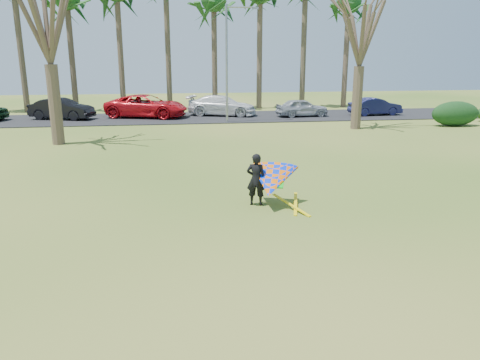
{
  "coord_description": "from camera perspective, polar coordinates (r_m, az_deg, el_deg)",
  "views": [
    {
      "loc": [
        -1.92,
        -11.08,
        4.61
      ],
      "look_at": [
        0.0,
        2.0,
        1.1
      ],
      "focal_mm": 35.0,
      "sensor_mm": 36.0,
      "label": 1
    }
  ],
  "objects": [
    {
      "name": "car_2",
      "position": [
        36.83,
        -11.3,
        8.84
      ],
      "size": [
        6.76,
        4.65,
        1.72
      ],
      "primitive_type": "imported",
      "rotation": [
        0.0,
        0.0,
        1.25
      ],
      "color": "red",
      "rests_on": "parking_strip"
    },
    {
      "name": "car_5",
      "position": [
        39.0,
        16.15,
        8.61
      ],
      "size": [
        4.26,
        1.83,
        1.36
      ],
      "primitive_type": "imported",
      "rotation": [
        0.0,
        0.0,
        1.67
      ],
      "color": "#161944",
      "rests_on": "parking_strip"
    },
    {
      "name": "hedge_near",
      "position": [
        35.12,
        24.76,
        7.36
      ],
      "size": [
        3.34,
        1.52,
        1.67
      ],
      "primitive_type": "ellipsoid",
      "color": "black",
      "rests_on": "ground"
    },
    {
      "name": "ground",
      "position": [
        12.16,
        1.38,
        -7.43
      ],
      "size": [
        100.0,
        100.0,
        0.0
      ],
      "primitive_type": "plane",
      "color": "#245613",
      "rests_on": "ground"
    },
    {
      "name": "car_3",
      "position": [
        37.3,
        -2.22,
        9.07
      ],
      "size": [
        5.8,
        3.82,
        1.56
      ],
      "primitive_type": "imported",
      "rotation": [
        0.0,
        0.0,
        1.24
      ],
      "color": "silver",
      "rests_on": "parking_strip"
    },
    {
      "name": "kite_flyer",
      "position": [
        14.63,
        3.69,
        -0.07
      ],
      "size": [
        2.13,
        2.39,
        2.02
      ],
      "color": "black",
      "rests_on": "ground"
    },
    {
      "name": "palm_6",
      "position": [
        42.51,
        -3.22,
        21.01
      ],
      "size": [
        4.84,
        4.84,
        10.84
      ],
      "color": "brown",
      "rests_on": "ground"
    },
    {
      "name": "parking_strip",
      "position": [
        36.42,
        -5.31,
        7.59
      ],
      "size": [
        46.0,
        7.0,
        0.06
      ],
      "primitive_type": "cube",
      "color": "black",
      "rests_on": "ground"
    },
    {
      "name": "car_4",
      "position": [
        36.98,
        7.55,
        8.74
      ],
      "size": [
        4.13,
        1.98,
        1.36
      ],
      "primitive_type": "imported",
      "rotation": [
        0.0,
        0.0,
        1.66
      ],
      "color": "#9CA1A9",
      "rests_on": "parking_strip"
    },
    {
      "name": "palm_9",
      "position": [
        45.22,
        13.14,
        20.3
      ],
      "size": [
        4.84,
        4.84,
        10.84
      ],
      "color": "#4B3A2D",
      "rests_on": "ground"
    },
    {
      "name": "car_1",
      "position": [
        37.38,
        -20.91,
        8.11
      ],
      "size": [
        4.95,
        3.02,
        1.54
      ],
      "primitive_type": "imported",
      "rotation": [
        0.0,
        0.0,
        1.25
      ],
      "color": "black",
      "rests_on": "parking_strip"
    },
    {
      "name": "bare_tree_right",
      "position": [
        31.49,
        14.64,
        17.98
      ],
      "size": [
        6.27,
        6.27,
        9.21
      ],
      "color": "#4A392C",
      "rests_on": "ground"
    },
    {
      "name": "streetlight",
      "position": [
        33.33,
        -1.36,
        14.62
      ],
      "size": [
        2.28,
        0.18,
        8.0
      ],
      "color": "gray",
      "rests_on": "ground"
    },
    {
      "name": "bare_tree_left",
      "position": [
        26.88,
        -22.65,
        18.72
      ],
      "size": [
        6.6,
        6.6,
        9.7
      ],
      "color": "#4C3A2E",
      "rests_on": "ground"
    }
  ]
}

